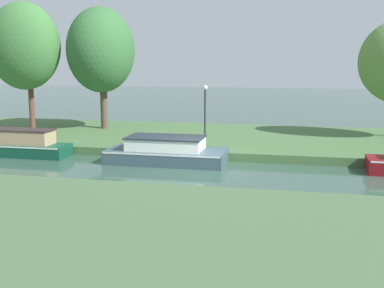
{
  "coord_description": "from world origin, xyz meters",
  "views": [
    {
      "loc": [
        4.02,
        -19.95,
        4.7
      ],
      "look_at": [
        -0.68,
        1.2,
        0.9
      ],
      "focal_mm": 46.02,
      "sensor_mm": 36.0,
      "label": 1
    }
  ],
  "objects_px": {
    "mooring_post_near": "(139,140)",
    "slate_narrowboat": "(166,152)",
    "willow_tree_left": "(24,46)",
    "forest_cruiser": "(22,145)",
    "lamp_post": "(205,107)",
    "willow_tree_centre": "(101,50)"
  },
  "relations": [
    {
      "from": "mooring_post_near",
      "to": "slate_narrowboat",
      "type": "bearing_deg",
      "value": -39.79
    },
    {
      "from": "willow_tree_left",
      "to": "forest_cruiser",
      "type": "bearing_deg",
      "value": -62.41
    },
    {
      "from": "lamp_post",
      "to": "mooring_post_near",
      "type": "height_order",
      "value": "lamp_post"
    },
    {
      "from": "forest_cruiser",
      "to": "slate_narrowboat",
      "type": "bearing_deg",
      "value": 0.0
    },
    {
      "from": "forest_cruiser",
      "to": "willow_tree_left",
      "type": "height_order",
      "value": "willow_tree_left"
    },
    {
      "from": "forest_cruiser",
      "to": "willow_tree_centre",
      "type": "relative_size",
      "value": 0.65
    },
    {
      "from": "slate_narrowboat",
      "to": "willow_tree_left",
      "type": "relative_size",
      "value": 0.72
    },
    {
      "from": "slate_narrowboat",
      "to": "willow_tree_centre",
      "type": "distance_m",
      "value": 10.29
    },
    {
      "from": "slate_narrowboat",
      "to": "willow_tree_left",
      "type": "distance_m",
      "value": 12.31
    },
    {
      "from": "slate_narrowboat",
      "to": "willow_tree_left",
      "type": "height_order",
      "value": "willow_tree_left"
    },
    {
      "from": "forest_cruiser",
      "to": "mooring_post_near",
      "type": "height_order",
      "value": "forest_cruiser"
    },
    {
      "from": "slate_narrowboat",
      "to": "forest_cruiser",
      "type": "distance_m",
      "value": 7.3
    },
    {
      "from": "willow_tree_centre",
      "to": "lamp_post",
      "type": "height_order",
      "value": "willow_tree_centre"
    },
    {
      "from": "forest_cruiser",
      "to": "lamp_post",
      "type": "xyz_separation_m",
      "value": [
        8.53,
        2.85,
        1.73
      ]
    },
    {
      "from": "willow_tree_left",
      "to": "willow_tree_centre",
      "type": "height_order",
      "value": "willow_tree_left"
    },
    {
      "from": "forest_cruiser",
      "to": "willow_tree_centre",
      "type": "xyz_separation_m",
      "value": [
        1.34,
        6.98,
        4.61
      ]
    },
    {
      "from": "willow_tree_left",
      "to": "mooring_post_near",
      "type": "bearing_deg",
      "value": -24.21
    },
    {
      "from": "lamp_post",
      "to": "willow_tree_left",
      "type": "bearing_deg",
      "value": 168.16
    },
    {
      "from": "willow_tree_left",
      "to": "mooring_post_near",
      "type": "relative_size",
      "value": 11.81
    },
    {
      "from": "lamp_post",
      "to": "mooring_post_near",
      "type": "relative_size",
      "value": 4.67
    },
    {
      "from": "willow_tree_centre",
      "to": "mooring_post_near",
      "type": "distance_m",
      "value": 8.15
    },
    {
      "from": "willow_tree_centre",
      "to": "mooring_post_near",
      "type": "height_order",
      "value": "willow_tree_centre"
    }
  ]
}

